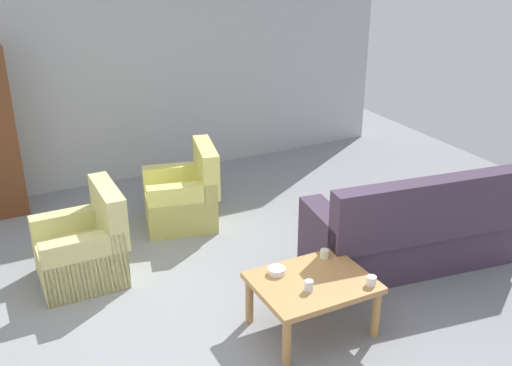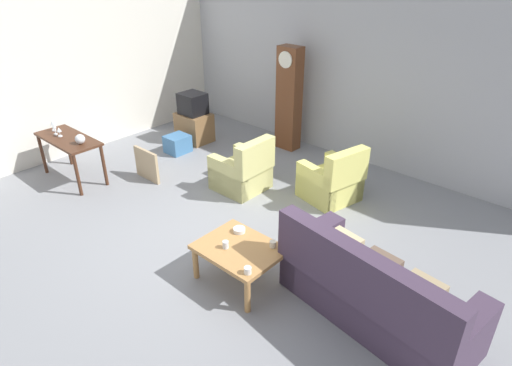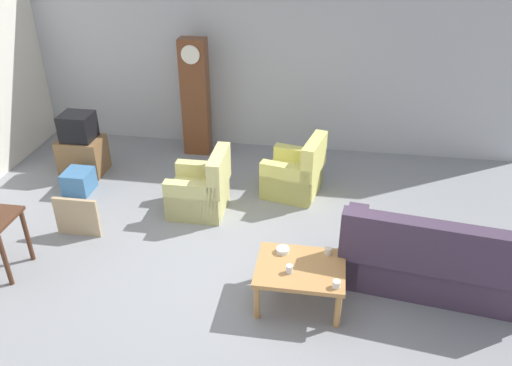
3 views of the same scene
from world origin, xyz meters
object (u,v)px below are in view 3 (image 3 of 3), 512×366
object	(u,v)px
tv_stand_cabinet	(83,155)
cup_white_porcelain	(336,284)
storage_box_blue	(79,181)
grandfather_clock	(196,98)
couch_floral	(435,262)
cup_blue_rimmed	(289,269)
armchair_olive_near	(201,191)
coffee_table_wood	(300,272)
cup_cream_tall	(328,251)
framed_picture_leaning	(77,217)
bowl_white_stacked	(283,250)
armchair_olive_far	(295,175)
tv_crt	(78,127)

from	to	relation	value
tv_stand_cabinet	cup_white_porcelain	bearing A→B (deg)	-34.31
storage_box_blue	grandfather_clock	bearing A→B (deg)	48.09
couch_floral	cup_blue_rimmed	xyz separation A→B (m)	(-1.59, -0.59, 0.17)
storage_box_blue	armchair_olive_near	bearing A→B (deg)	-6.72
coffee_table_wood	cup_blue_rimmed	xyz separation A→B (m)	(-0.11, -0.12, 0.11)
coffee_table_wood	cup_blue_rimmed	size ratio (longest dim) A/B	10.69
tv_stand_cabinet	coffee_table_wood	bearing A→B (deg)	-34.19
cup_white_porcelain	cup_cream_tall	size ratio (longest dim) A/B	1.05
armchair_olive_near	tv_stand_cabinet	distance (m)	2.33
armchair_olive_near	framed_picture_leaning	xyz separation A→B (m)	(-1.46, -0.84, -0.03)
bowl_white_stacked	cup_blue_rimmed	bearing A→B (deg)	-72.53
armchair_olive_far	tv_stand_cabinet	xyz separation A→B (m)	(-3.44, 0.15, -0.01)
armchair_olive_far	cup_blue_rimmed	distance (m)	2.49
tv_stand_cabinet	armchair_olive_near	bearing A→B (deg)	-21.24
coffee_table_wood	tv_stand_cabinet	distance (m)	4.47
grandfather_clock	bowl_white_stacked	world-z (taller)	grandfather_clock
storage_box_blue	cup_white_porcelain	distance (m)	4.47
coffee_table_wood	cup_blue_rimmed	distance (m)	0.20
couch_floral	cup_cream_tall	size ratio (longest dim) A/B	28.24
cup_cream_tall	bowl_white_stacked	size ratio (longest dim) A/B	0.53
framed_picture_leaning	cup_blue_rimmed	bearing A→B (deg)	-18.09
coffee_table_wood	bowl_white_stacked	world-z (taller)	bowl_white_stacked
cup_blue_rimmed	bowl_white_stacked	xyz separation A→B (m)	(-0.11, 0.34, -0.02)
coffee_table_wood	framed_picture_leaning	world-z (taller)	framed_picture_leaning
coffee_table_wood	cup_blue_rimmed	world-z (taller)	cup_blue_rimmed
grandfather_clock	storage_box_blue	size ratio (longest dim) A/B	4.64
armchair_olive_far	storage_box_blue	distance (m)	3.28
grandfather_clock	framed_picture_leaning	world-z (taller)	grandfather_clock
cup_cream_tall	coffee_table_wood	bearing A→B (deg)	-136.98
armchair_olive_near	tv_crt	size ratio (longest dim) A/B	1.92
grandfather_clock	cup_cream_tall	xyz separation A→B (m)	(2.33, -3.25, -0.48)
coffee_table_wood	storage_box_blue	size ratio (longest dim) A/B	2.25
coffee_table_wood	bowl_white_stacked	bearing A→B (deg)	134.18
grandfather_clock	storage_box_blue	xyz separation A→B (m)	(-1.45, -1.61, -0.83)
couch_floral	coffee_table_wood	xyz separation A→B (m)	(-1.48, -0.47, 0.05)
framed_picture_leaning	cup_white_porcelain	bearing A→B (deg)	-18.04
tv_crt	storage_box_blue	bearing A→B (deg)	-72.31
armchair_olive_near	couch_floral	bearing A→B (deg)	-21.68
armchair_olive_near	grandfather_clock	size ratio (longest dim) A/B	0.46
couch_floral	armchair_olive_near	world-z (taller)	couch_floral
tv_stand_cabinet	cup_cream_tall	world-z (taller)	tv_stand_cabinet
tv_crt	storage_box_blue	size ratio (longest dim) A/B	1.12
couch_floral	cup_white_porcelain	world-z (taller)	couch_floral
grandfather_clock	cup_cream_tall	distance (m)	4.03
storage_box_blue	bowl_white_stacked	world-z (taller)	bowl_white_stacked
armchair_olive_far	bowl_white_stacked	bearing A→B (deg)	-88.95
grandfather_clock	storage_box_blue	world-z (taller)	grandfather_clock
storage_box_blue	cup_cream_tall	size ratio (longest dim) A/B	5.48
tv_crt	cup_cream_tall	distance (m)	4.58
armchair_olive_near	cup_blue_rimmed	bearing A→B (deg)	-51.53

